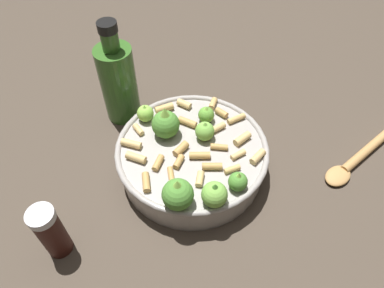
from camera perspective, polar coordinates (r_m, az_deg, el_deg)
ground_plane at (r=0.62m, az=-0.00°, el=-3.83°), size 2.40×2.40×0.00m
cooking_pan at (r=0.59m, az=-0.09°, el=-1.94°), size 0.25×0.25×0.11m
pepper_shaker at (r=0.54m, az=-21.83°, el=-13.03°), size 0.04×0.04×0.10m
olive_oil_bottle at (r=0.67m, az=-11.81°, el=9.87°), size 0.07×0.07×0.20m
wooden_spoon at (r=0.70m, az=25.87°, el=-1.46°), size 0.19×0.17×0.02m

